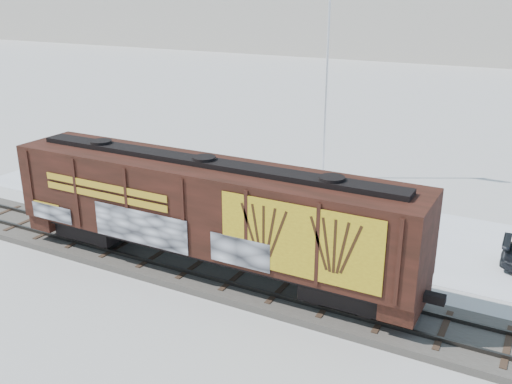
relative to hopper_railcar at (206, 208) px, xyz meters
The scene contains 7 objects.
ground 3.25m from the hopper_railcar, ahead, with size 500.00×500.00×0.00m, color white.
rail_track 3.12m from the hopper_railcar, ahead, with size 50.00×3.40×0.43m.
parking_strip 8.17m from the hopper_railcar, 79.50° to the left, with size 40.00×8.00×0.03m, color white.
hopper_railcar is the anchor object (origin of this frame).
flagpole 14.30m from the hopper_railcar, 92.26° to the left, with size 2.30×0.90×12.74m.
car_silver 11.56m from the hopper_railcar, 134.50° to the left, with size 1.93×4.80×1.64m, color #AFB1B6.
car_white 6.27m from the hopper_railcar, 81.70° to the left, with size 1.80×5.17×1.70m, color silver.
Camera 1 is at (10.25, -17.47, 11.07)m, focal length 40.00 mm.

